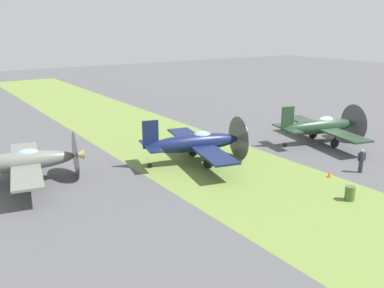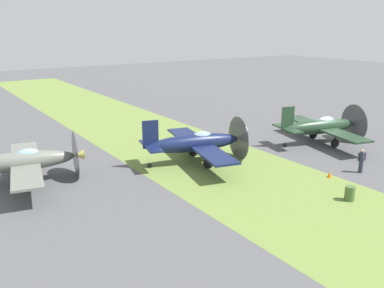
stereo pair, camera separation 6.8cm
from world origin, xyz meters
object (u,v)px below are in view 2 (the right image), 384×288
(airplane_wingman, at_px, (196,143))
(fuel_drum, at_px, (350,193))
(ground_crew_mechanic, at_px, (361,160))
(airplane_lead, at_px, (321,126))
(airplane_trail, at_px, (21,162))
(runway_marker_cone, at_px, (330,174))

(airplane_wingman, xyz_separation_m, fuel_drum, (11.11, 3.60, -1.12))
(ground_crew_mechanic, distance_m, fuel_drum, 5.59)
(airplane_lead, bearing_deg, airplane_trail, -86.57)
(airplane_trail, relative_size, ground_crew_mechanic, 5.96)
(airplane_wingman, bearing_deg, airplane_trail, -89.74)
(airplane_lead, relative_size, airplane_wingman, 0.99)
(airplane_wingman, xyz_separation_m, ground_crew_mechanic, (8.45, 8.50, -0.66))
(airplane_wingman, bearing_deg, runway_marker_cone, 50.08)
(airplane_trail, bearing_deg, fuel_drum, 59.92)
(fuel_drum, height_order, runway_marker_cone, fuel_drum)
(airplane_wingman, distance_m, ground_crew_mechanic, 12.00)
(airplane_lead, distance_m, fuel_drum, 12.79)
(airplane_lead, height_order, ground_crew_mechanic, airplane_lead)
(airplane_wingman, bearing_deg, fuel_drum, 31.39)
(airplane_lead, xyz_separation_m, ground_crew_mechanic, (6.70, -3.75, -0.64))
(ground_crew_mechanic, xyz_separation_m, fuel_drum, (2.66, -4.90, -0.46))
(fuel_drum, distance_m, runway_marker_cone, 3.95)
(airplane_wingman, height_order, runway_marker_cone, airplane_wingman)
(airplane_lead, height_order, airplane_trail, airplane_lead)
(airplane_trail, bearing_deg, airplane_wingman, 88.42)
(airplane_wingman, bearing_deg, ground_crew_mechanic, 58.59)
(airplane_lead, distance_m, airplane_trail, 24.72)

